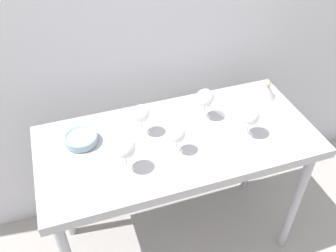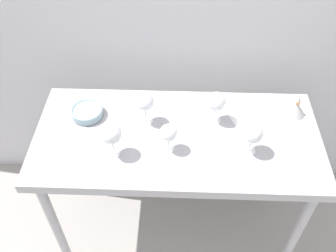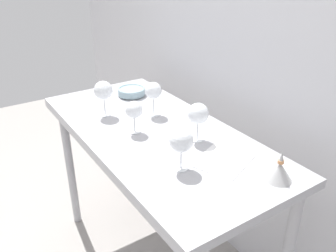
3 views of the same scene
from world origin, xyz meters
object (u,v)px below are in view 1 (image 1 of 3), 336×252
at_px(tasting_bowl, 81,139).
at_px(wine_glass_near_right, 250,116).
at_px(wine_glass_near_left, 125,149).
at_px(tasting_sheet_upper, 239,112).
at_px(wine_glass_near_center, 177,135).
at_px(decanter_funnel, 267,91).
at_px(wine_glass_far_left, 141,114).
at_px(wine_glass_far_right, 205,98).

bearing_deg(tasting_bowl, wine_glass_near_right, -14.64).
xyz_separation_m(wine_glass_near_right, wine_glass_near_left, (-0.63, -0.04, 0.01)).
distance_m(wine_glass_near_left, tasting_sheet_upper, 0.72).
xyz_separation_m(wine_glass_near_center, decanter_funnel, (0.64, 0.26, -0.07)).
relative_size(wine_glass_near_right, wine_glass_near_left, 0.93).
bearing_deg(wine_glass_far_left, wine_glass_near_left, -121.64).
xyz_separation_m(wine_glass_far_right, wine_glass_near_right, (0.15, -0.20, -0.01)).
bearing_deg(wine_glass_near_center, decanter_funnel, 22.16).
relative_size(tasting_sheet_upper, tasting_bowl, 1.42).
height_order(wine_glass_near_center, tasting_sheet_upper, wine_glass_near_center).
bearing_deg(wine_glass_near_center, tasting_sheet_upper, 23.08).
bearing_deg(wine_glass_near_left, tasting_sheet_upper, 17.86).
xyz_separation_m(wine_glass_far_left, tasting_bowl, (-0.30, 0.03, -0.10)).
relative_size(wine_glass_far_right, wine_glass_near_left, 0.96).
bearing_deg(tasting_sheet_upper, wine_glass_far_left, 158.34).
distance_m(wine_glass_far_right, tasting_sheet_upper, 0.24).
distance_m(wine_glass_far_left, wine_glass_far_right, 0.34).
relative_size(wine_glass_far_left, tasting_bowl, 1.09).
height_order(wine_glass_near_left, tasting_sheet_upper, wine_glass_near_left).
relative_size(wine_glass_near_center, tasting_bowl, 0.95).
bearing_deg(decanter_funnel, wine_glass_far_left, -173.82).
xyz_separation_m(wine_glass_near_right, decanter_funnel, (0.26, 0.26, -0.08)).
distance_m(wine_glass_far_left, wine_glass_near_center, 0.22).
relative_size(wine_glass_near_right, decanter_funnel, 1.41).
distance_m(wine_glass_far_left, wine_glass_near_right, 0.53).
relative_size(wine_glass_far_right, decanter_funnel, 1.45).
height_order(wine_glass_near_center, decanter_funnel, wine_glass_near_center).
height_order(wine_glass_near_right, decanter_funnel, wine_glass_near_right).
distance_m(wine_glass_near_left, tasting_bowl, 0.32).
distance_m(wine_glass_near_left, decanter_funnel, 0.95).
relative_size(wine_glass_near_right, wine_glass_near_center, 1.12).
bearing_deg(tasting_bowl, decanter_funnel, 2.78).
distance_m(wine_glass_near_right, tasting_sheet_upper, 0.22).
relative_size(wine_glass_far_right, tasting_sheet_upper, 0.77).
height_order(wine_glass_far_right, decanter_funnel, wine_glass_far_right).
height_order(wine_glass_far_left, wine_glass_near_left, wine_glass_near_left).
bearing_deg(tasting_sheet_upper, wine_glass_near_right, -126.73).
relative_size(wine_glass_near_center, decanter_funnel, 1.26).
xyz_separation_m(wine_glass_far_left, wine_glass_near_right, (0.50, -0.18, -0.01)).
xyz_separation_m(wine_glass_near_center, tasting_sheet_upper, (0.42, 0.18, -0.11)).
bearing_deg(wine_glass_near_left, wine_glass_near_right, 3.46).
relative_size(wine_glass_far_left, wine_glass_far_right, 0.99).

